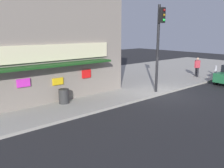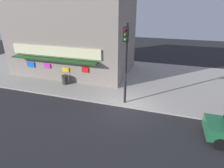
% 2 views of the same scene
% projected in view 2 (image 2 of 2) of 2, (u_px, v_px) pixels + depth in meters
% --- Properties ---
extents(ground_plane, '(63.90, 63.90, 0.00)m').
position_uv_depth(ground_plane, '(126.00, 108.00, 13.34)').
color(ground_plane, '#232326').
extents(sidewalk, '(42.60, 11.64, 0.14)m').
position_uv_depth(sidewalk, '(140.00, 79.00, 18.40)').
color(sidewalk, '#A39E93').
rests_on(sidewalk, ground_plane).
extents(corner_building, '(11.91, 8.20, 8.51)m').
position_uv_depth(corner_building, '(73.00, 31.00, 19.29)').
color(corner_building, gray).
rests_on(corner_building, sidewalk).
extents(traffic_light, '(0.32, 0.58, 5.73)m').
position_uv_depth(traffic_light, '(126.00, 55.00, 12.30)').
color(traffic_light, black).
rests_on(traffic_light, sidewalk).
extents(trash_can, '(0.59, 0.59, 0.83)m').
position_uv_depth(trash_can, '(65.00, 80.00, 16.91)').
color(trash_can, '#2D2D2D').
rests_on(trash_can, sidewalk).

